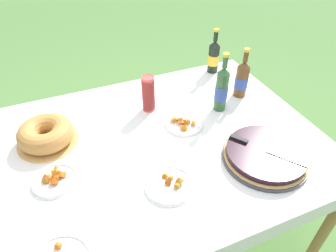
{
  "coord_description": "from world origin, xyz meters",
  "views": [
    {
      "loc": [
        -0.4,
        -1.06,
        1.8
      ],
      "look_at": [
        0.05,
        0.03,
        0.81
      ],
      "focal_mm": 32.0,
      "sensor_mm": 36.0,
      "label": 1
    }
  ],
  "objects_px": {
    "berry_tart": "(265,155)",
    "bundt_cake": "(46,134)",
    "serving_knife": "(261,148)",
    "snack_plate_near": "(169,185)",
    "cider_bottle_green": "(222,89)",
    "snack_plate_right": "(54,179)",
    "snack_plate_far": "(184,123)",
    "cider_bottle_amber": "(242,79)",
    "juice_bottle_red": "(214,56)",
    "cup_stack": "(148,94)"
  },
  "relations": [
    {
      "from": "bundt_cake",
      "to": "cup_stack",
      "type": "distance_m",
      "value": 0.58
    },
    {
      "from": "cider_bottle_amber",
      "to": "juice_bottle_red",
      "type": "distance_m",
      "value": 0.32
    },
    {
      "from": "cider_bottle_green",
      "to": "snack_plate_right",
      "type": "height_order",
      "value": "cider_bottle_green"
    },
    {
      "from": "snack_plate_right",
      "to": "snack_plate_near",
      "type": "bearing_deg",
      "value": -25.66
    },
    {
      "from": "berry_tart",
      "to": "bundt_cake",
      "type": "bearing_deg",
      "value": 150.88
    },
    {
      "from": "snack_plate_right",
      "to": "snack_plate_far",
      "type": "xyz_separation_m",
      "value": [
        0.7,
        0.14,
        -0.0
      ]
    },
    {
      "from": "berry_tart",
      "to": "cider_bottle_amber",
      "type": "xyz_separation_m",
      "value": [
        0.19,
        0.52,
        0.09
      ]
    },
    {
      "from": "cider_bottle_green",
      "to": "snack_plate_right",
      "type": "xyz_separation_m",
      "value": [
        -0.95,
        -0.19,
        -0.12
      ]
    },
    {
      "from": "bundt_cake",
      "to": "snack_plate_near",
      "type": "distance_m",
      "value": 0.68
    },
    {
      "from": "serving_knife",
      "to": "cider_bottle_amber",
      "type": "distance_m",
      "value": 0.54
    },
    {
      "from": "serving_knife",
      "to": "snack_plate_near",
      "type": "distance_m",
      "value": 0.47
    },
    {
      "from": "berry_tart",
      "to": "juice_bottle_red",
      "type": "xyz_separation_m",
      "value": [
        0.18,
        0.84,
        0.08
      ]
    },
    {
      "from": "juice_bottle_red",
      "to": "snack_plate_near",
      "type": "xyz_separation_m",
      "value": [
        -0.67,
        -0.82,
        -0.1
      ]
    },
    {
      "from": "cider_bottle_amber",
      "to": "snack_plate_right",
      "type": "bearing_deg",
      "value": -166.54
    },
    {
      "from": "cider_bottle_amber",
      "to": "juice_bottle_red",
      "type": "relative_size",
      "value": 1.02
    },
    {
      "from": "juice_bottle_red",
      "to": "snack_plate_near",
      "type": "distance_m",
      "value": 1.06
    },
    {
      "from": "cup_stack",
      "to": "snack_plate_near",
      "type": "xyz_separation_m",
      "value": [
        -0.11,
        -0.57,
        -0.1
      ]
    },
    {
      "from": "cider_bottle_amber",
      "to": "snack_plate_far",
      "type": "bearing_deg",
      "value": -163.01
    },
    {
      "from": "snack_plate_far",
      "to": "cider_bottle_amber",
      "type": "bearing_deg",
      "value": 16.99
    },
    {
      "from": "serving_knife",
      "to": "cider_bottle_green",
      "type": "height_order",
      "value": "cider_bottle_green"
    },
    {
      "from": "cider_bottle_amber",
      "to": "juice_bottle_red",
      "type": "bearing_deg",
      "value": 91.87
    },
    {
      "from": "berry_tart",
      "to": "cup_stack",
      "type": "bearing_deg",
      "value": 122.24
    },
    {
      "from": "cider_bottle_amber",
      "to": "snack_plate_near",
      "type": "xyz_separation_m",
      "value": [
        -0.68,
        -0.49,
        -0.1
      ]
    },
    {
      "from": "serving_knife",
      "to": "snack_plate_near",
      "type": "xyz_separation_m",
      "value": [
        -0.47,
        0.0,
        -0.05
      ]
    },
    {
      "from": "berry_tart",
      "to": "serving_knife",
      "type": "distance_m",
      "value": 0.05
    },
    {
      "from": "berry_tart",
      "to": "cup_stack",
      "type": "height_order",
      "value": "cup_stack"
    },
    {
      "from": "bundt_cake",
      "to": "snack_plate_right",
      "type": "distance_m",
      "value": 0.28
    },
    {
      "from": "cup_stack",
      "to": "snack_plate_right",
      "type": "distance_m",
      "value": 0.67
    },
    {
      "from": "berry_tart",
      "to": "bundt_cake",
      "type": "height_order",
      "value": "bundt_cake"
    },
    {
      "from": "cup_stack",
      "to": "snack_plate_far",
      "type": "distance_m",
      "value": 0.26
    },
    {
      "from": "bundt_cake",
      "to": "cider_bottle_green",
      "type": "relative_size",
      "value": 0.87
    },
    {
      "from": "berry_tart",
      "to": "snack_plate_near",
      "type": "relative_size",
      "value": 1.86
    },
    {
      "from": "snack_plate_near",
      "to": "serving_knife",
      "type": "bearing_deg",
      "value": -0.16
    },
    {
      "from": "cup_stack",
      "to": "serving_knife",
      "type": "bearing_deg",
      "value": -57.91
    },
    {
      "from": "juice_bottle_red",
      "to": "berry_tart",
      "type": "bearing_deg",
      "value": -102.23
    },
    {
      "from": "cider_bottle_green",
      "to": "snack_plate_near",
      "type": "height_order",
      "value": "cider_bottle_green"
    },
    {
      "from": "cup_stack",
      "to": "cider_bottle_green",
      "type": "bearing_deg",
      "value": -21.87
    },
    {
      "from": "juice_bottle_red",
      "to": "bundt_cake",
      "type": "bearing_deg",
      "value": -164.38
    },
    {
      "from": "berry_tart",
      "to": "snack_plate_right",
      "type": "xyz_separation_m",
      "value": [
        -0.95,
        0.25,
        -0.01
      ]
    },
    {
      "from": "berry_tart",
      "to": "snack_plate_right",
      "type": "relative_size",
      "value": 2.05
    },
    {
      "from": "cider_bottle_green",
      "to": "snack_plate_far",
      "type": "bearing_deg",
      "value": -167.32
    },
    {
      "from": "bundt_cake",
      "to": "juice_bottle_red",
      "type": "xyz_separation_m",
      "value": [
        1.13,
        0.32,
        0.06
      ]
    },
    {
      "from": "cider_bottle_green",
      "to": "snack_plate_right",
      "type": "distance_m",
      "value": 0.98
    },
    {
      "from": "snack_plate_far",
      "to": "bundt_cake",
      "type": "bearing_deg",
      "value": 168.47
    },
    {
      "from": "berry_tart",
      "to": "cider_bottle_amber",
      "type": "height_order",
      "value": "cider_bottle_amber"
    },
    {
      "from": "berry_tart",
      "to": "serving_knife",
      "type": "bearing_deg",
      "value": 125.54
    },
    {
      "from": "berry_tart",
      "to": "snack_plate_near",
      "type": "distance_m",
      "value": 0.49
    },
    {
      "from": "bundt_cake",
      "to": "snack_plate_near",
      "type": "bearing_deg",
      "value": -47.39
    },
    {
      "from": "bundt_cake",
      "to": "cider_bottle_green",
      "type": "height_order",
      "value": "cider_bottle_green"
    },
    {
      "from": "berry_tart",
      "to": "cider_bottle_green",
      "type": "relative_size",
      "value": 1.16
    }
  ]
}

